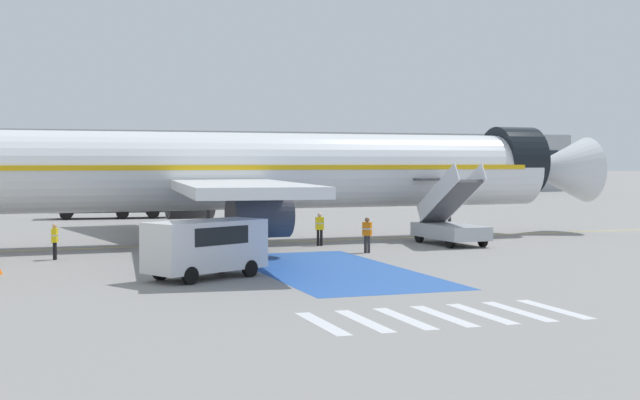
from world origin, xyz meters
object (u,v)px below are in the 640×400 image
object	(u,v)px
service_van_0	(206,244)
ground_crew_2	(55,239)
airliner	(241,171)
fuel_tanker	(111,196)
ground_crew_1	(367,232)
terminal_building	(194,163)
ground_crew_0	(320,227)
boarding_stairs_forward	(450,225)

from	to	relation	value
service_van_0	ground_crew_2	distance (m)	9.80
airliner	ground_crew_2	xyz separation A→B (m)	(-9.69, -5.04, -2.92)
fuel_tanker	ground_crew_1	xyz separation A→B (m)	(8.89, -30.19, -0.70)
ground_crew_1	terminal_building	size ratio (longest dim) A/B	0.02
ground_crew_2	ground_crew_0	bearing A→B (deg)	-65.89
ground_crew_1	ground_crew_0	bearing A→B (deg)	147.55
service_van_0	ground_crew_1	xyz separation A→B (m)	(9.12, 6.70, -0.32)
boarding_stairs_forward	fuel_tanker	bearing A→B (deg)	115.64
airliner	terminal_building	world-z (taller)	airliner
ground_crew_1	terminal_building	xyz separation A→B (m)	(6.52, 77.97, 3.14)
fuel_tanker	airliner	bearing A→B (deg)	-163.94
fuel_tanker	terminal_building	xyz separation A→B (m)	(15.41, 47.78, 2.44)
ground_crew_0	ground_crew_1	size ratio (longest dim) A/B	1.01
fuel_tanker	ground_crew_2	distance (m)	28.98
fuel_tanker	ground_crew_0	size ratio (longest dim) A/B	5.34
ground_crew_0	terminal_building	size ratio (longest dim) A/B	0.02
fuel_tanker	terminal_building	world-z (taller)	terminal_building
airliner	ground_crew_0	size ratio (longest dim) A/B	26.01
fuel_tanker	service_van_0	xyz separation A→B (m)	(-0.23, -36.89, -0.38)
ground_crew_1	ground_crew_2	bearing A→B (deg)	-143.33
ground_crew_0	airliner	bearing A→B (deg)	-26.69
boarding_stairs_forward	ground_crew_2	xyz separation A→B (m)	(-19.81, -0.83, -0.11)
boarding_stairs_forward	terminal_building	distance (m)	75.50
service_van_0	ground_crew_0	size ratio (longest dim) A/B	2.87
boarding_stairs_forward	service_van_0	size ratio (longest dim) A/B	1.08
ground_crew_0	terminal_building	world-z (taller)	terminal_building
service_van_0	terminal_building	world-z (taller)	terminal_building
airliner	fuel_tanker	bearing A→B (deg)	-171.42
fuel_tanker	boarding_stairs_forward	bearing A→B (deg)	-146.87
boarding_stairs_forward	terminal_building	bearing A→B (deg)	87.25
fuel_tanker	ground_crew_0	distance (m)	27.33
fuel_tanker	ground_crew_2	bearing A→B (deg)	174.91
boarding_stairs_forward	ground_crew_1	size ratio (longest dim) A/B	3.14
service_van_0	boarding_stairs_forward	bearing A→B (deg)	94.07
service_van_0	ground_crew_2	world-z (taller)	service_van_0
terminal_building	ground_crew_1	bearing A→B (deg)	-94.78
ground_crew_0	terminal_building	distance (m)	74.39
boarding_stairs_forward	service_van_0	world-z (taller)	boarding_stairs_forward
boarding_stairs_forward	airliner	bearing A→B (deg)	155.32
service_van_0	terminal_building	distance (m)	86.15
service_van_0	terminal_building	size ratio (longest dim) A/B	0.05
airliner	ground_crew_1	distance (m)	8.58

